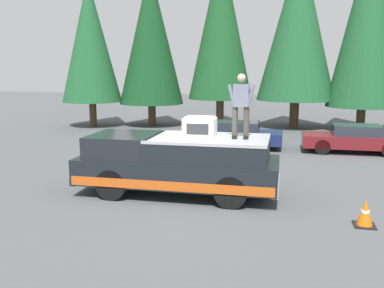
{
  "coord_description": "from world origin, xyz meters",
  "views": [
    {
      "loc": [
        -10.63,
        -2.43,
        3.49
      ],
      "look_at": [
        0.88,
        0.13,
        1.35
      ],
      "focal_mm": 39.44,
      "sensor_mm": 36.0,
      "label": 1
    }
  ],
  "objects_px": {
    "pickup_truck": "(178,164)",
    "parked_car_maroon": "(354,139)",
    "traffic_cone": "(365,214)",
    "compressor_unit": "(200,127)",
    "parked_car_navy": "(236,135)",
    "person_on_truck_bed": "(241,104)"
  },
  "relations": [
    {
      "from": "pickup_truck",
      "to": "parked_car_navy",
      "type": "distance_m",
      "value": 7.39
    },
    {
      "from": "pickup_truck",
      "to": "parked_car_navy",
      "type": "bearing_deg",
      "value": -5.8
    },
    {
      "from": "compressor_unit",
      "to": "traffic_cone",
      "type": "height_order",
      "value": "compressor_unit"
    },
    {
      "from": "person_on_truck_bed",
      "to": "parked_car_maroon",
      "type": "distance_m",
      "value": 8.58
    },
    {
      "from": "parked_car_maroon",
      "to": "traffic_cone",
      "type": "distance_m",
      "value": 8.82
    },
    {
      "from": "traffic_cone",
      "to": "compressor_unit",
      "type": "bearing_deg",
      "value": 71.08
    },
    {
      "from": "pickup_truck",
      "to": "parked_car_maroon",
      "type": "xyz_separation_m",
      "value": [
        7.32,
        -5.68,
        -0.29
      ]
    },
    {
      "from": "parked_car_navy",
      "to": "traffic_cone",
      "type": "relative_size",
      "value": 6.61
    },
    {
      "from": "pickup_truck",
      "to": "compressor_unit",
      "type": "distance_m",
      "value": 1.23
    },
    {
      "from": "compressor_unit",
      "to": "parked_car_navy",
      "type": "xyz_separation_m",
      "value": [
        7.4,
        -0.11,
        -1.35
      ]
    },
    {
      "from": "compressor_unit",
      "to": "parked_car_navy",
      "type": "distance_m",
      "value": 7.52
    },
    {
      "from": "pickup_truck",
      "to": "person_on_truck_bed",
      "type": "xyz_separation_m",
      "value": [
        -0.03,
        -1.72,
        1.68
      ]
    },
    {
      "from": "person_on_truck_bed",
      "to": "traffic_cone",
      "type": "xyz_separation_m",
      "value": [
        -1.41,
        -2.96,
        -2.26
      ]
    },
    {
      "from": "parked_car_maroon",
      "to": "compressor_unit",
      "type": "bearing_deg",
      "value": 145.57
    },
    {
      "from": "pickup_truck",
      "to": "parked_car_maroon",
      "type": "bearing_deg",
      "value": -37.83
    },
    {
      "from": "pickup_truck",
      "to": "parked_car_navy",
      "type": "height_order",
      "value": "pickup_truck"
    },
    {
      "from": "person_on_truck_bed",
      "to": "parked_car_navy",
      "type": "relative_size",
      "value": 0.41
    },
    {
      "from": "traffic_cone",
      "to": "pickup_truck",
      "type": "bearing_deg",
      "value": 72.91
    },
    {
      "from": "pickup_truck",
      "to": "compressor_unit",
      "type": "relative_size",
      "value": 6.6
    },
    {
      "from": "parked_car_maroon",
      "to": "person_on_truck_bed",
      "type": "bearing_deg",
      "value": 151.63
    },
    {
      "from": "person_on_truck_bed",
      "to": "traffic_cone",
      "type": "relative_size",
      "value": 2.73
    },
    {
      "from": "compressor_unit",
      "to": "parked_car_maroon",
      "type": "distance_m",
      "value": 9.03
    }
  ]
}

